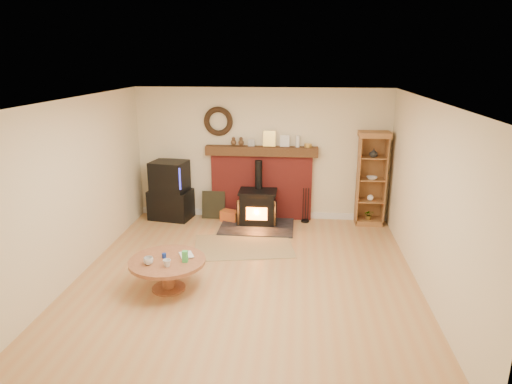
# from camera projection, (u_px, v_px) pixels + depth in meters

# --- Properties ---
(ground) EXTENTS (5.50, 5.50, 0.00)m
(ground) POSITION_uv_depth(u_px,v_px,m) (246.00, 278.00, 6.77)
(ground) COLOR tan
(ground) RESTS_ON ground
(room_shell) EXTENTS (5.02, 5.52, 2.61)m
(room_shell) POSITION_uv_depth(u_px,v_px,m) (245.00, 164.00, 6.38)
(room_shell) COLOR beige
(room_shell) RESTS_ON ground
(chimney_breast) EXTENTS (2.20, 0.22, 1.78)m
(chimney_breast) POSITION_uv_depth(u_px,v_px,m) (262.00, 180.00, 9.09)
(chimney_breast) COLOR maroon
(chimney_breast) RESTS_ON ground
(wood_stove) EXTENTS (1.40, 1.00, 1.24)m
(wood_stove) POSITION_uv_depth(u_px,v_px,m) (258.00, 208.00, 8.85)
(wood_stove) COLOR black
(wood_stove) RESTS_ON ground
(area_rug) EXTENTS (1.86, 1.44, 0.01)m
(area_rug) POSITION_uv_depth(u_px,v_px,m) (243.00, 246.00, 7.90)
(area_rug) COLOR olive
(area_rug) RESTS_ON ground
(tv_unit) EXTENTS (0.89, 0.69, 1.18)m
(tv_unit) POSITION_uv_depth(u_px,v_px,m) (170.00, 191.00, 9.13)
(tv_unit) COLOR black
(tv_unit) RESTS_ON ground
(curio_cabinet) EXTENTS (0.58, 0.42, 1.82)m
(curio_cabinet) POSITION_uv_depth(u_px,v_px,m) (371.00, 178.00, 8.75)
(curio_cabinet) COLOR brown
(curio_cabinet) RESTS_ON ground
(firelog_box) EXTENTS (0.40, 0.32, 0.22)m
(firelog_box) POSITION_uv_depth(u_px,v_px,m) (230.00, 216.00, 9.09)
(firelog_box) COLOR gold
(firelog_box) RESTS_ON ground
(leaning_painting) EXTENTS (0.47, 0.13, 0.56)m
(leaning_painting) POSITION_uv_depth(u_px,v_px,m) (214.00, 205.00, 9.21)
(leaning_painting) COLOR black
(leaning_painting) RESTS_ON ground
(fire_tools) EXTENTS (0.16, 0.16, 0.70)m
(fire_tools) POSITION_uv_depth(u_px,v_px,m) (305.00, 216.00, 9.04)
(fire_tools) COLOR black
(fire_tools) RESTS_ON ground
(coffee_table) EXTENTS (1.07, 1.07, 0.61)m
(coffee_table) POSITION_uv_depth(u_px,v_px,m) (167.00, 265.00, 6.34)
(coffee_table) COLOR brown
(coffee_table) RESTS_ON ground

